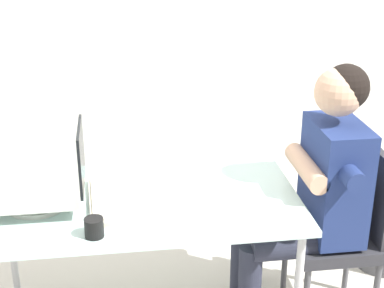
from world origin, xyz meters
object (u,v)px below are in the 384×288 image
at_px(crt_monitor, 34,160).
at_px(keyboard, 106,200).
at_px(desk_mug, 94,227).
at_px(desk, 141,209).
at_px(person_seated, 313,188).
at_px(office_chair, 346,226).

distance_m(crt_monitor, keyboard, 0.35).
height_order(keyboard, desk_mug, desk_mug).
height_order(desk, person_seated, person_seated).
relative_size(crt_monitor, office_chair, 0.45).
bearing_deg(crt_monitor, keyboard, -3.38).
bearing_deg(person_seated, office_chair, 0.00).
height_order(keyboard, person_seated, person_seated).
relative_size(desk, crt_monitor, 3.51).
bearing_deg(office_chair, desk_mug, -166.74).
bearing_deg(person_seated, keyboard, -179.73).
xyz_separation_m(crt_monitor, desk_mug, (0.25, -0.29, -0.18)).
xyz_separation_m(keyboard, office_chair, (1.13, 0.00, -0.23)).
bearing_deg(desk_mug, office_chair, 13.26).
relative_size(crt_monitor, keyboard, 0.91).
bearing_deg(desk, desk_mug, -123.89).
bearing_deg(keyboard, crt_monitor, 176.62).
bearing_deg(office_chair, desk, 179.08).
distance_m(office_chair, person_seated, 0.28).
xyz_separation_m(desk, desk_mug, (-0.20, -0.29, 0.09)).
distance_m(crt_monitor, office_chair, 1.48).
bearing_deg(crt_monitor, person_seated, -0.58).
distance_m(desk, crt_monitor, 0.52).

